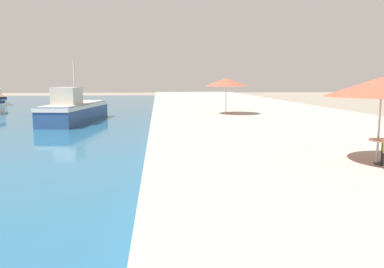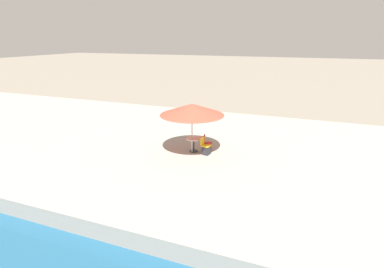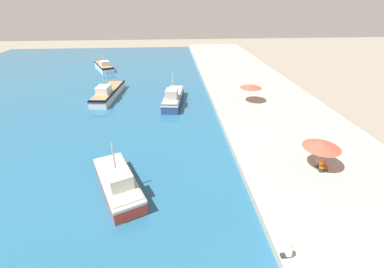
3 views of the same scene
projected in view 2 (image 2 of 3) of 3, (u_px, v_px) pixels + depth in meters
name	position (u px, v px, depth m)	size (l,w,h in m)	color
cafe_umbrella_pink	(192.00, 109.00, 14.85)	(3.23, 3.23, 2.57)	#B7B7B7
cafe_table	(194.00, 142.00, 15.50)	(0.80, 0.80, 0.74)	#333338
cafe_chair_left	(206.00, 148.00, 15.19)	(0.48, 0.50, 0.91)	#2D2D33
cafe_chair_right	(208.00, 146.00, 15.50)	(0.50, 0.52, 0.91)	#2D2D33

